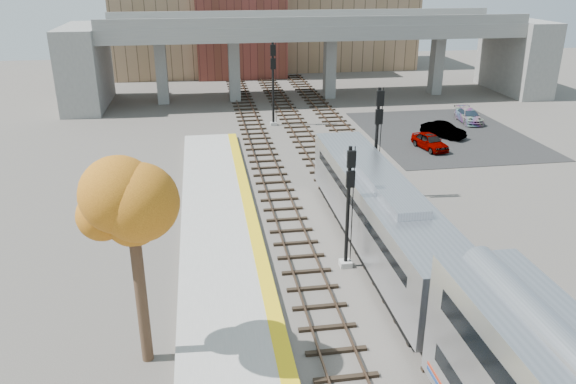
{
  "coord_description": "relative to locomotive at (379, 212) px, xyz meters",
  "views": [
    {
      "loc": [
        -7.96,
        -18.76,
        14.28
      ],
      "look_at": [
        -3.39,
        10.13,
        2.5
      ],
      "focal_mm": 35.0,
      "sensor_mm": 36.0,
      "label": 1
    }
  ],
  "objects": [
    {
      "name": "ground",
      "position": [
        -1.0,
        -7.12,
        -2.28
      ],
      "size": [
        160.0,
        160.0,
        0.0
      ],
      "primitive_type": "plane",
      "color": "#47423D",
      "rests_on": "ground"
    },
    {
      "name": "platform",
      "position": [
        -8.25,
        -7.12,
        -2.1
      ],
      "size": [
        4.5,
        60.0,
        0.35
      ],
      "primitive_type": "cube",
      "color": "#9E9E99",
      "rests_on": "ground"
    },
    {
      "name": "yellow_strip",
      "position": [
        -6.35,
        -7.12,
        -1.92
      ],
      "size": [
        0.7,
        60.0,
        0.01
      ],
      "primitive_type": "cube",
      "color": "yellow",
      "rests_on": "platform"
    },
    {
      "name": "tracks",
      "position": [
        -0.07,
        5.38,
        -2.2
      ],
      "size": [
        10.7,
        95.0,
        0.25
      ],
      "color": "black",
      "rests_on": "ground"
    },
    {
      "name": "overpass",
      "position": [
        3.92,
        37.88,
        3.53
      ],
      "size": [
        54.0,
        12.0,
        9.5
      ],
      "color": "slate",
      "rests_on": "ground"
    },
    {
      "name": "buildings_far",
      "position": [
        0.26,
        59.45,
        5.6
      ],
      "size": [
        43.0,
        21.0,
        20.6
      ],
      "color": "#9A7859",
      "rests_on": "ground"
    },
    {
      "name": "parking_lot",
      "position": [
        13.0,
        20.88,
        -2.26
      ],
      "size": [
        14.0,
        18.0,
        0.04
      ],
      "primitive_type": "cube",
      "color": "black",
      "rests_on": "ground"
    },
    {
      "name": "locomotive",
      "position": [
        0.0,
        0.0,
        0.0
      ],
      "size": [
        3.02,
        19.05,
        4.1
      ],
      "color": "#A8AAB2",
      "rests_on": "ground"
    },
    {
      "name": "signal_mast_near",
      "position": [
        -2.1,
        -1.45,
        0.78
      ],
      "size": [
        0.6,
        0.64,
        6.42
      ],
      "color": "#9E9E99",
      "rests_on": "ground"
    },
    {
      "name": "signal_mast_mid",
      "position": [
        2.0,
        7.19,
        1.43
      ],
      "size": [
        0.6,
        0.64,
        7.36
      ],
      "color": "#9E9E99",
      "rests_on": "ground"
    },
    {
      "name": "signal_mast_far",
      "position": [
        -2.1,
        26.42,
        1.73
      ],
      "size": [
        0.6,
        0.64,
        7.82
      ],
      "color": "#9E9E99",
      "rests_on": "ground"
    },
    {
      "name": "tree",
      "position": [
        -11.57,
        -7.29,
        4.14
      ],
      "size": [
        3.6,
        3.6,
        8.65
      ],
      "color": "#382619",
      "rests_on": "ground"
    },
    {
      "name": "car_a",
      "position": [
        9.81,
        16.74,
        -1.57
      ],
      "size": [
        2.31,
        4.16,
        1.34
      ],
      "primitive_type": "imported",
      "rotation": [
        0.0,
        0.0,
        0.2
      ],
      "color": "#99999E",
      "rests_on": "parking_lot"
    },
    {
      "name": "car_b",
      "position": [
        12.39,
        19.96,
        -1.58
      ],
      "size": [
        3.5,
        4.02,
        1.31
      ],
      "primitive_type": "imported",
      "rotation": [
        0.0,
        0.0,
        0.64
      ],
      "color": "#99999E",
      "rests_on": "parking_lot"
    },
    {
      "name": "car_c",
      "position": [
        16.97,
        24.45,
        -1.6
      ],
      "size": [
        2.12,
        4.5,
        1.27
      ],
      "primitive_type": "imported",
      "rotation": [
        0.0,
        0.0,
        -0.08
      ],
      "color": "#99999E",
      "rests_on": "parking_lot"
    }
  ]
}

